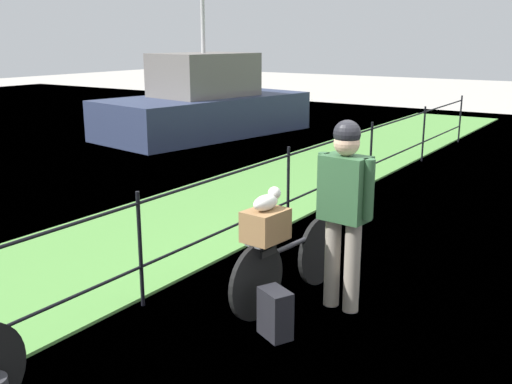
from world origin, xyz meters
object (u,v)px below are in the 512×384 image
terrier_dog (267,201)px  cyclist_person (345,199)px  backpack_on_paving (275,313)px  moored_boat_near (205,105)px  bicycle_main (289,264)px  wooden_crate (266,225)px

terrier_dog → cyclist_person: cyclist_person is taller
terrier_dog → cyclist_person: bearing=-48.0°
terrier_dog → backpack_on_paving: terrier_dog is taller
terrier_dog → moored_boat_near: 9.95m
moored_boat_near → bicycle_main: bearing=-137.5°
wooden_crate → bicycle_main: bearing=-5.7°
wooden_crate → moored_boat_near: size_ratio=0.07×
backpack_on_paving → cyclist_person: bearing=101.2°
bicycle_main → cyclist_person: size_ratio=0.98×
bicycle_main → backpack_on_paving: 0.72m
backpack_on_paving → terrier_dog: bearing=157.4°
wooden_crate → cyclist_person: bearing=-46.6°
terrier_dog → cyclist_person: size_ratio=0.19×
wooden_crate → cyclist_person: (0.47, -0.50, 0.19)m
wooden_crate → moored_boat_near: moored_boat_near is taller
wooden_crate → cyclist_person: 0.71m
terrier_dog → backpack_on_paving: bearing=-139.0°
cyclist_person → terrier_dog: bearing=132.0°
cyclist_person → wooden_crate: bearing=133.4°
backpack_on_paving → moored_boat_near: bearing=157.5°
bicycle_main → backpack_on_paving: size_ratio=4.12×
cyclist_person → moored_boat_near: (7.04, 7.04, -0.28)m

